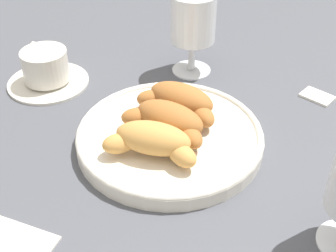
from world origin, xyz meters
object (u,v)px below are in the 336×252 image
at_px(croissant_small, 167,119).
at_px(juice_glass_left, 193,20).
at_px(croissant_large, 180,100).
at_px(coffee_cup_near, 46,70).
at_px(pastry_plate, 168,136).
at_px(croissant_extra, 152,141).
at_px(sugar_packet, 318,95).

xyz_separation_m(croissant_small, juice_glass_left, (0.08, -0.19, 0.05)).
bearing_deg(croissant_large, juice_glass_left, -62.91).
height_order(croissant_large, coffee_cup_near, croissant_large).
bearing_deg(pastry_plate, juice_glass_left, -65.95).
relative_size(coffee_cup_near, juice_glass_left, 0.97).
relative_size(croissant_extra, sugar_packet, 2.59).
height_order(croissant_extra, coffee_cup_near, croissant_extra).
bearing_deg(croissant_small, sugar_packet, -118.41).
height_order(croissant_small, coffee_cup_near, croissant_small).
height_order(pastry_plate, croissant_small, croissant_small).
bearing_deg(croissant_extra, coffee_cup_near, -13.19).
distance_m(coffee_cup_near, sugar_packet, 0.45).
distance_m(croissant_large, juice_glass_left, 0.17).
bearing_deg(croissant_extra, juice_glass_left, -68.12).
bearing_deg(sugar_packet, juice_glass_left, 19.49).
bearing_deg(croissant_large, croissant_small, 103.02).
bearing_deg(juice_glass_left, pastry_plate, 114.05).
bearing_deg(pastry_plate, croissant_small, 94.68).
distance_m(croissant_large, coffee_cup_near, 0.25).
bearing_deg(pastry_plate, sugar_packet, -118.78).
bearing_deg(croissant_large, croissant_extra, 103.49).
xyz_separation_m(croissant_large, coffee_cup_near, (0.25, 0.03, -0.02)).
height_order(coffee_cup_near, sugar_packet, coffee_cup_near).
distance_m(pastry_plate, sugar_packet, 0.27).
relative_size(croissant_small, juice_glass_left, 0.98).
bearing_deg(croissant_large, coffee_cup_near, 7.71).
xyz_separation_m(pastry_plate, croissant_extra, (-0.01, 0.05, 0.03)).
height_order(pastry_plate, croissant_large, croissant_large).
distance_m(juice_glass_left, sugar_packet, 0.24).
relative_size(croissant_large, coffee_cup_near, 1.00).
distance_m(croissant_small, juice_glass_left, 0.22).
height_order(croissant_extra, juice_glass_left, juice_glass_left).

